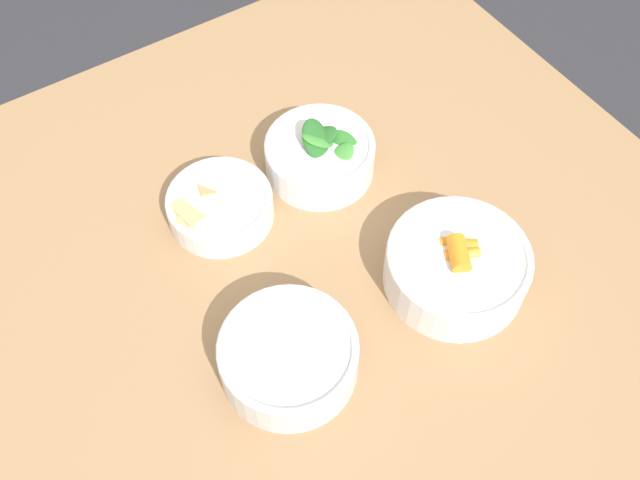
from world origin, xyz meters
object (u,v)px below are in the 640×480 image
object	(u,v)px
bowl_beans_hotdog	(289,357)
bowl_cookies	(219,205)
bowl_carrots	(457,266)
bowl_greens	(321,154)

from	to	relation	value
bowl_beans_hotdog	bowl_cookies	world-z (taller)	bowl_beans_hotdog
bowl_carrots	bowl_greens	bearing A→B (deg)	-80.45
bowl_carrots	bowl_cookies	xyz separation A→B (m)	(0.20, -0.25, -0.01)
bowl_carrots	bowl_beans_hotdog	bearing A→B (deg)	-2.57
bowl_greens	bowl_cookies	xyz separation A→B (m)	(0.16, -0.00, -0.01)
bowl_beans_hotdog	bowl_cookies	size ratio (longest dim) A/B	1.14
bowl_carrots	bowl_cookies	distance (m)	0.32
bowl_carrots	bowl_greens	size ratio (longest dim) A/B	1.17
bowl_carrots	bowl_greens	distance (m)	0.25
bowl_beans_hotdog	bowl_cookies	xyz separation A→B (m)	(-0.04, -0.24, -0.01)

